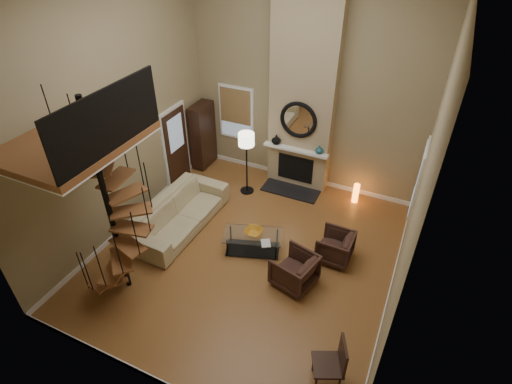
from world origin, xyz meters
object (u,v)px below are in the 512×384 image
at_px(coffee_table, 253,240).
at_px(floor_lamp, 246,144).
at_px(sofa, 180,212).
at_px(accent_lamp, 356,193).
at_px(armchair_near, 338,248).
at_px(hutch, 203,135).
at_px(side_chair, 334,362).
at_px(armchair_far, 297,272).

height_order(coffee_table, floor_lamp, floor_lamp).
bearing_deg(sofa, accent_lamp, -51.37).
bearing_deg(armchair_near, coffee_table, -73.56).
bearing_deg(floor_lamp, accent_lamp, 15.46).
bearing_deg(hutch, coffee_table, -43.62).
bearing_deg(armchair_near, side_chair, 14.54).
bearing_deg(side_chair, floor_lamp, 130.17).
distance_m(armchair_near, coffee_table, 1.82).
relative_size(hutch, sofa, 0.67).
xyz_separation_m(sofa, side_chair, (4.30, -2.24, 0.13)).
bearing_deg(accent_lamp, coffee_table, -120.72).
height_order(sofa, accent_lamp, sofa).
relative_size(hutch, floor_lamp, 1.06).
height_order(coffee_table, side_chair, side_chair).
relative_size(armchair_near, side_chair, 0.73).
xyz_separation_m(armchair_near, side_chair, (0.66, -2.68, 0.17)).
height_order(sofa, coffee_table, sofa).
bearing_deg(armchair_far, floor_lamp, -122.72).
relative_size(armchair_near, floor_lamp, 0.42).
distance_m(hutch, armchair_near, 5.08).
distance_m(sofa, coffee_table, 1.89).
relative_size(sofa, floor_lamp, 1.59).
relative_size(armchair_far, side_chair, 0.80).
bearing_deg(armchair_far, sofa, -86.00).
xyz_separation_m(coffee_table, accent_lamp, (1.61, 2.71, -0.03)).
bearing_deg(hutch, sofa, -70.77).
relative_size(coffee_table, accent_lamp, 2.57).
bearing_deg(hutch, accent_lamp, 0.60).
height_order(armchair_near, side_chair, side_chair).
height_order(sofa, armchair_far, sofa).
xyz_separation_m(sofa, accent_lamp, (3.49, 2.66, -0.15)).
bearing_deg(coffee_table, floor_lamp, 119.04).
bearing_deg(coffee_table, armchair_near, 15.67).
xyz_separation_m(hutch, armchair_far, (4.01, -3.17, -0.60)).
bearing_deg(hutch, armchair_far, -38.38).
height_order(hutch, armchair_far, hutch).
distance_m(armchair_far, accent_lamp, 3.25).
distance_m(sofa, floor_lamp, 2.30).
height_order(armchair_far, floor_lamp, floor_lamp).
relative_size(hutch, side_chair, 1.84).
xyz_separation_m(floor_lamp, side_chair, (3.50, -4.15, -0.89)).
bearing_deg(floor_lamp, armchair_far, -47.04).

